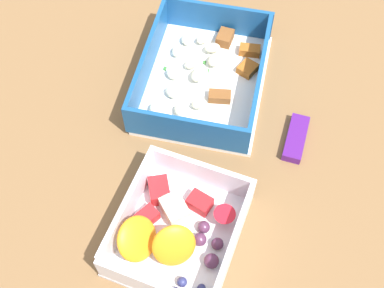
{
  "coord_description": "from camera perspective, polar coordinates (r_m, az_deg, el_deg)",
  "views": [
    {
      "loc": [
        30.36,
        6.53,
        55.18
      ],
      "look_at": [
        -1.48,
        0.34,
        4.0
      ],
      "focal_mm": 44.79,
      "sensor_mm": 36.0,
      "label": 1
    }
  ],
  "objects": [
    {
      "name": "candy_bar",
      "position": [
        0.64,
        12.26,
        0.68
      ],
      "size": [
        7.22,
        3.17,
        1.2
      ],
      "primitive_type": "cube",
      "rotation": [
        0.0,
        0.0,
        -0.11
      ],
      "color": "#51197A",
      "rests_on": "table_surface"
    },
    {
      "name": "table_surface",
      "position": [
        0.62,
        -0.56,
        -2.55
      ],
      "size": [
        80.0,
        80.0,
        2.0
      ],
      "primitive_type": "cube",
      "color": "brown",
      "rests_on": "ground"
    },
    {
      "name": "fruit_bowl",
      "position": [
        0.56,
        -1.83,
        -10.17
      ],
      "size": [
        17.48,
        15.73,
        5.41
      ],
      "rotation": [
        0.0,
        0.0,
        -0.17
      ],
      "color": "white",
      "rests_on": "table_surface"
    },
    {
      "name": "pasta_container",
      "position": [
        0.68,
        1.36,
        8.27
      ],
      "size": [
        21.75,
        16.83,
        5.54
      ],
      "rotation": [
        0.0,
        0.0,
        -0.03
      ],
      "color": "white",
      "rests_on": "table_surface"
    }
  ]
}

